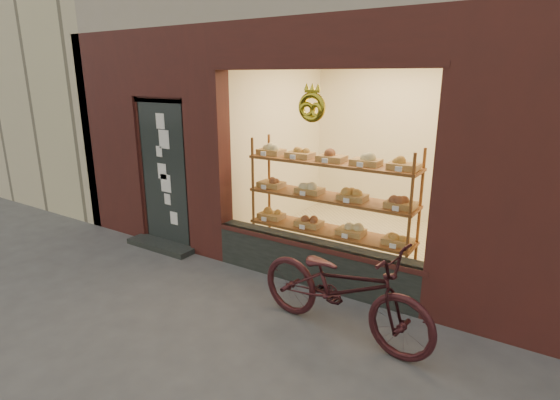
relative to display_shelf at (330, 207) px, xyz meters
The scene contains 4 objects.
ground 2.73m from the display_shelf, 100.01° to the right, with size 90.00×90.00×0.00m, color #474747.
neighbor_left 11.08m from the display_shelf, 163.64° to the left, with size 12.00×7.00×9.00m, color beige.
display_shelf is the anchor object (origin of this frame).
bicycle 1.52m from the display_shelf, 58.23° to the right, with size 0.66×1.90×1.00m, color #331216.
Camera 1 is at (2.80, -2.25, 2.48)m, focal length 28.00 mm.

